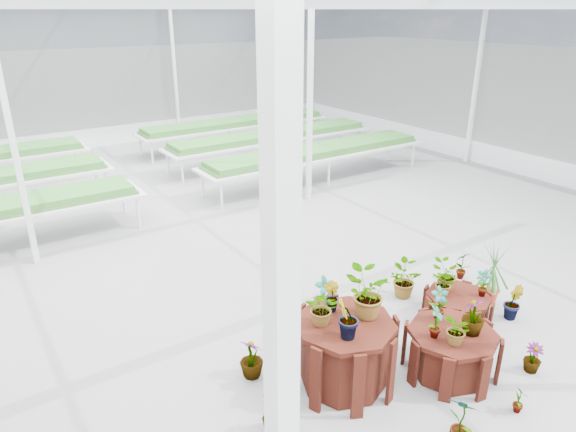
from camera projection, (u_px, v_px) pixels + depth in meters
ground_plane at (304, 312)px, 7.65m from camera, size 24.00×24.00×0.00m
greenhouse_shell at (305, 167)px, 6.80m from camera, size 18.00×24.00×4.50m
steel_frame at (305, 167)px, 6.80m from camera, size 18.00×24.00×4.50m
nursery_benches at (139, 169)px, 13.03m from camera, size 16.00×7.00×0.84m
plinth_tall at (344, 352)px, 6.08m from camera, size 1.58×1.58×0.84m
plinth_mid at (450, 352)px, 6.29m from camera, size 1.28×1.28×0.59m
plinth_low at (457, 308)px, 7.38m from camera, size 1.23×1.23×0.42m
nursery_plants at (400, 309)px, 6.66m from camera, size 4.74×3.03×1.43m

